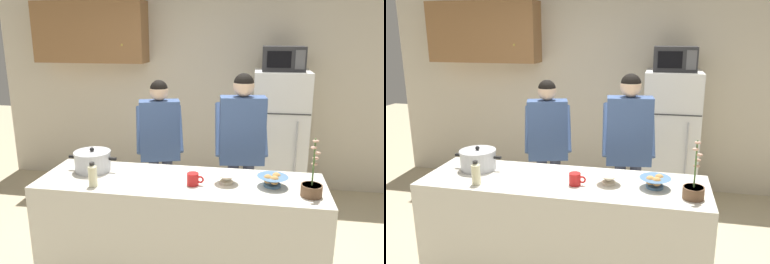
{
  "view_description": "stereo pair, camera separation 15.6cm",
  "coord_description": "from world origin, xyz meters",
  "views": [
    {
      "loc": [
        0.56,
        -2.72,
        2.04
      ],
      "look_at": [
        0.0,
        0.55,
        1.17
      ],
      "focal_mm": 35.41,
      "sensor_mm": 36.0,
      "label": 1
    },
    {
      "loc": [
        0.71,
        -2.69,
        2.04
      ],
      "look_at": [
        0.0,
        0.55,
        1.17
      ],
      "focal_mm": 35.41,
      "sensor_mm": 36.0,
      "label": 2
    }
  ],
  "objects": [
    {
      "name": "back_wall_unit",
      "position": [
        -0.27,
        2.26,
        1.43
      ],
      "size": [
        6.0,
        0.48,
        2.6
      ],
      "color": "beige",
      "rests_on": "ground"
    },
    {
      "name": "empty_bowl",
      "position": [
        0.36,
        -0.0,
        0.97
      ],
      "size": [
        0.19,
        0.19,
        0.08
      ],
      "color": "beige",
      "rests_on": "kitchen_island"
    },
    {
      "name": "kitchen_island",
      "position": [
        0.0,
        0.0,
        0.46
      ],
      "size": [
        2.24,
        0.68,
        0.92
      ],
      "primitive_type": "cube",
      "color": "silver",
      "rests_on": "ground"
    },
    {
      "name": "person_by_sink",
      "position": [
        0.44,
        0.81,
        1.05
      ],
      "size": [
        0.55,
        0.47,
        1.68
      ],
      "color": "#33384C",
      "rests_on": "ground"
    },
    {
      "name": "bottle_near_edge",
      "position": [
        -0.62,
        -0.22,
        1.01
      ],
      "size": [
        0.07,
        0.07,
        0.19
      ],
      "color": "beige",
      "rests_on": "kitchen_island"
    },
    {
      "name": "potted_orchid",
      "position": [
        0.97,
        -0.13,
        0.99
      ],
      "size": [
        0.15,
        0.15,
        0.42
      ],
      "color": "brown",
      "rests_on": "kitchen_island"
    },
    {
      "name": "refrigerator",
      "position": [
        0.86,
        1.85,
        0.81
      ],
      "size": [
        0.64,
        0.68,
        1.61
      ],
      "color": "white",
      "rests_on": "ground"
    },
    {
      "name": "microwave",
      "position": [
        0.86,
        1.83,
        1.75
      ],
      "size": [
        0.48,
        0.37,
        0.28
      ],
      "color": "#2D2D30",
      "rests_on": "refrigerator"
    },
    {
      "name": "bread_bowl",
      "position": [
        0.71,
        -0.0,
        0.97
      ],
      "size": [
        0.23,
        0.23,
        0.1
      ],
      "color": "#4C7299",
      "rests_on": "kitchen_island"
    },
    {
      "name": "coffee_mug",
      "position": [
        0.12,
        -0.08,
        0.97
      ],
      "size": [
        0.13,
        0.09,
        0.1
      ],
      "color": "red",
      "rests_on": "kitchen_island"
    },
    {
      "name": "cooking_pot",
      "position": [
        -0.77,
        0.09,
        1.0
      ],
      "size": [
        0.42,
        0.3,
        0.2
      ],
      "color": "silver",
      "rests_on": "kitchen_island"
    },
    {
      "name": "person_near_pot",
      "position": [
        -0.4,
        0.92,
        0.99
      ],
      "size": [
        0.57,
        0.51,
        1.59
      ],
      "color": "#33384C",
      "rests_on": "ground"
    }
  ]
}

